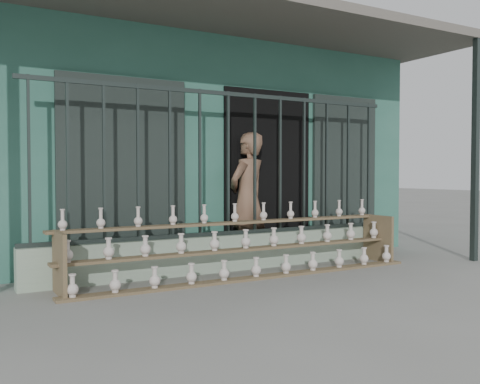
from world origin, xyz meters
TOP-DOWN VIEW (x-y plane):
  - ground at (0.00, 0.00)m, footprint 60.00×60.00m
  - workshop_building at (0.00, 4.23)m, footprint 7.40×6.60m
  - parapet_wall at (0.00, 1.30)m, footprint 5.00×0.20m
  - security_fence at (-0.00, 1.30)m, footprint 5.00×0.04m
  - shelf_rack at (0.01, 0.89)m, footprint 4.50×0.68m
  - elderly_woman at (0.46, 1.60)m, footprint 0.77×0.65m

SIDE VIEW (x-z plane):
  - ground at x=0.00m, z-range 0.00..0.00m
  - parapet_wall at x=0.00m, z-range 0.00..0.45m
  - shelf_rack at x=0.01m, z-range -0.07..0.79m
  - elderly_woman at x=0.46m, z-range 0.00..1.78m
  - security_fence at x=0.00m, z-range 0.45..2.25m
  - workshop_building at x=0.00m, z-range 0.02..3.23m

